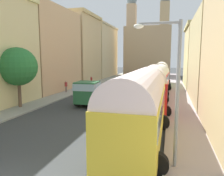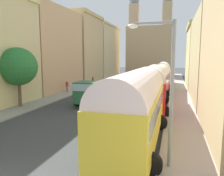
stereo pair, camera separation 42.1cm
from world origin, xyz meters
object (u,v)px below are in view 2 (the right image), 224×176
cargo_truck_0 (90,92)px  car_2 (139,75)px  parked_bus_1 (152,85)px  car_0 (123,82)px  car_5 (148,79)px  pedestrian_1 (67,86)px  streetlamp_near (165,82)px  car_1 (132,77)px  car_4 (140,84)px  parked_bus_2 (159,78)px  car_3 (121,98)px  pedestrian_0 (93,80)px  parked_bus_0 (136,104)px  parked_bus_3 (163,73)px

cargo_truck_0 → car_2: bearing=90.0°
cargo_truck_0 → car_2: 32.13m
parked_bus_1 → car_0: parked_bus_1 is taller
car_5 → pedestrian_1: 18.38m
streetlamp_near → car_1: bearing=102.9°
car_4 → parked_bus_2: bearing=-49.0°
car_3 → streetlamp_near: size_ratio=0.59×
cargo_truck_0 → car_0: cargo_truck_0 is taller
car_0 → pedestrian_0: (-5.13, -1.31, 0.24)m
parked_bus_1 → streetlamp_near: size_ratio=1.41×
car_0 → car_4: (3.32, -3.13, 0.07)m
car_5 → parked_bus_0: bearing=-84.5°
cargo_truck_0 → pedestrian_0: bearing=110.2°
cargo_truck_0 → parked_bus_2: bearing=53.8°
parked_bus_1 → pedestrian_0: size_ratio=5.32×
car_5 → car_4: bearing=-91.1°
parked_bus_1 → car_5: bearing=97.7°
car_3 → cargo_truck_0: bearing=-173.7°
cargo_truck_0 → parked_bus_3: bearing=70.1°
parked_bus_1 → parked_bus_2: bearing=90.0°
parked_bus_1 → car_3: parked_bus_1 is taller
cargo_truck_0 → car_4: (3.23, 12.39, -0.52)m
car_1 → streetlamp_near: size_ratio=0.61×
parked_bus_2 → car_1: size_ratio=2.44×
parked_bus_3 → car_5: bearing=125.3°
car_4 → pedestrian_0: size_ratio=2.18×
parked_bus_1 → car_1: (-6.58, 24.51, -1.54)m
cargo_truck_0 → car_3: size_ratio=1.85×
car_0 → car_2: (0.09, 16.60, 0.03)m
car_0 → car_4: bearing=-43.3°
car_1 → car_3: car_3 is taller
car_5 → car_1: bearing=147.6°
parked_bus_1 → car_3: size_ratio=2.39×
parked_bus_1 → pedestrian_1: parked_bus_1 is taller
car_0 → parked_bus_2: bearing=-46.2°
car_2 → parked_bus_1: bearing=-78.8°
car_1 → pedestrian_0: (-5.05, -10.04, 0.23)m
parked_bus_2 → car_2: 24.28m
parked_bus_3 → car_1: bearing=135.3°
parked_bus_1 → parked_bus_3: bearing=90.0°
car_3 → car_2: bearing=95.8°
car_3 → streetlamp_near: bearing=-68.1°
cargo_truck_0 → car_1: cargo_truck_0 is taller
parked_bus_0 → pedestrian_0: bearing=116.4°
cargo_truck_0 → car_3: cargo_truck_0 is taller
parked_bus_2 → car_4: 5.03m
pedestrian_1 → car_2: bearing=77.0°
parked_bus_2 → pedestrian_1: (-12.38, -2.56, -1.19)m
parked_bus_1 → cargo_truck_0: parked_bus_1 is taller
parked_bus_1 → cargo_truck_0: 6.48m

